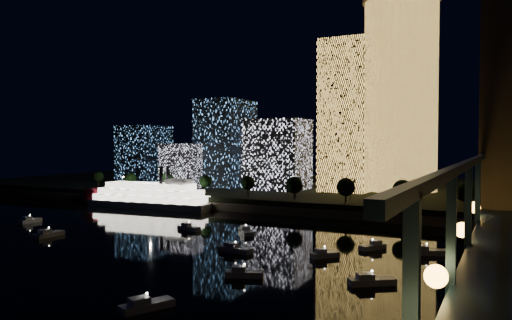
# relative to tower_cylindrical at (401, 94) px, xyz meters

# --- Properties ---
(ground) EXTENTS (520.00, 520.00, 0.00)m
(ground) POSITION_rel_tower_cylindrical_xyz_m (-18.36, -143.09, -48.17)
(ground) COLOR black
(ground) RESTS_ON ground
(far_bank) EXTENTS (420.00, 160.00, 5.00)m
(far_bank) POSITION_rel_tower_cylindrical_xyz_m (-18.36, 16.91, -45.67)
(far_bank) COLOR black
(far_bank) RESTS_ON ground
(seawall) EXTENTS (420.00, 6.00, 3.00)m
(seawall) POSITION_rel_tower_cylindrical_xyz_m (-18.36, -61.09, -46.67)
(seawall) COLOR #6B5E4C
(seawall) RESTS_ON ground
(tower_cylindrical) EXTENTS (34.00, 34.00, 86.09)m
(tower_cylindrical) POSITION_rel_tower_cylindrical_xyz_m (0.00, 0.00, 0.00)
(tower_cylindrical) COLOR gold
(tower_cylindrical) RESTS_ON far_bank
(tower_rectangular) EXTENTS (20.93, 20.93, 66.61)m
(tower_rectangular) POSITION_rel_tower_cylindrical_xyz_m (-20.59, -13.72, -9.87)
(tower_rectangular) COLOR gold
(tower_rectangular) RESTS_ON far_bank
(midrise_blocks) EXTENTS (109.06, 36.68, 42.64)m
(midrise_blocks) POSITION_rel_tower_cylindrical_xyz_m (-88.60, -16.92, -26.00)
(midrise_blocks) COLOR white
(midrise_blocks) RESTS_ON far_bank
(riverboat) EXTENTS (58.55, 16.51, 17.41)m
(riverboat) POSITION_rel_tower_cylindrical_xyz_m (-88.84, -68.86, -43.71)
(riverboat) COLOR silver
(riverboat) RESTS_ON ground
(motorboats) EXTENTS (130.44, 73.90, 2.78)m
(motorboats) POSITION_rel_tower_cylindrical_xyz_m (-23.27, -129.99, -47.36)
(motorboats) COLOR silver
(motorboats) RESTS_ON ground
(esplanade_trees) EXTENTS (165.98, 6.82, 8.91)m
(esplanade_trees) POSITION_rel_tower_cylindrical_xyz_m (-34.32, -55.09, -37.70)
(esplanade_trees) COLOR black
(esplanade_trees) RESTS_ON far_bank
(street_lamps) EXTENTS (132.70, 0.70, 5.65)m
(street_lamps) POSITION_rel_tower_cylindrical_xyz_m (-52.36, -49.09, -39.15)
(street_lamps) COLOR black
(street_lamps) RESTS_ON far_bank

